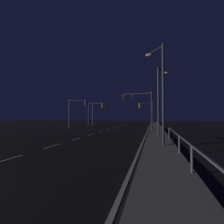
% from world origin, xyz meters
% --- Properties ---
extents(ground_plane, '(112.00, 112.00, 0.00)m').
position_xyz_m(ground_plane, '(0.00, 17.50, 0.00)').
color(ground_plane, black).
rests_on(ground_plane, ground).
extents(sidewalk_right, '(2.11, 77.00, 0.14)m').
position_xyz_m(sidewalk_right, '(7.42, 17.50, 0.07)').
color(sidewalk_right, gray).
rests_on(sidewalk_right, ground).
extents(lane_markings_center, '(0.14, 50.00, 0.01)m').
position_xyz_m(lane_markings_center, '(0.00, 21.00, 0.01)').
color(lane_markings_center, silver).
rests_on(lane_markings_center, ground).
extents(lane_edge_line, '(0.14, 53.00, 0.01)m').
position_xyz_m(lane_edge_line, '(6.11, 22.50, 0.01)').
color(lane_edge_line, silver).
rests_on(lane_edge_line, ground).
extents(traffic_light_mid_left, '(4.36, 0.69, 5.48)m').
position_xyz_m(traffic_light_mid_left, '(4.86, 23.47, 4.02)').
color(traffic_light_mid_left, '#2D3033').
rests_on(traffic_light_mid_left, sidewalk_right).
extents(traffic_light_near_left, '(3.48, 0.34, 5.17)m').
position_xyz_m(traffic_light_near_left, '(-5.49, 34.61, 3.62)').
color(traffic_light_near_left, '#38383D').
rests_on(traffic_light_near_left, ground).
extents(traffic_light_near_right, '(3.27, 0.34, 5.70)m').
position_xyz_m(traffic_light_near_right, '(5.41, 25.65, 4.11)').
color(traffic_light_near_right, '#38383D').
rests_on(traffic_light_near_right, sidewalk_right).
extents(traffic_light_mid_right, '(3.37, 0.35, 5.16)m').
position_xyz_m(traffic_light_mid_right, '(-5.21, 36.42, 3.61)').
color(traffic_light_mid_right, '#4C4C51').
rests_on(traffic_light_mid_right, ground).
extents(traffic_light_far_center, '(2.98, 0.57, 4.86)m').
position_xyz_m(traffic_light_far_center, '(5.52, 34.06, 3.53)').
color(traffic_light_far_center, '#2D3033').
rests_on(traffic_light_far_center, sidewalk_right).
extents(traffic_light_overhead_east, '(3.45, 0.62, 5.01)m').
position_xyz_m(traffic_light_overhead_east, '(-5.55, 25.33, 3.52)').
color(traffic_light_overhead_east, '#4C4C51').
rests_on(traffic_light_overhead_east, ground).
extents(street_lamp_mid_block, '(1.34, 1.66, 7.02)m').
position_xyz_m(street_lamp_mid_block, '(7.46, 10.60, 4.38)').
color(street_lamp_mid_block, '#2D3033').
rests_on(street_lamp_mid_block, sidewalk_right).
extents(street_lamp_corner, '(1.32, 1.68, 6.85)m').
position_xyz_m(street_lamp_corner, '(7.63, 16.08, 4.29)').
color(street_lamp_corner, '#38383D').
rests_on(street_lamp_corner, sidewalk_right).
extents(barrier_fence, '(0.09, 16.17, 0.98)m').
position_xyz_m(barrier_fence, '(8.32, 6.04, 0.88)').
color(barrier_fence, '#59595E').
rests_on(barrier_fence, sidewalk_right).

